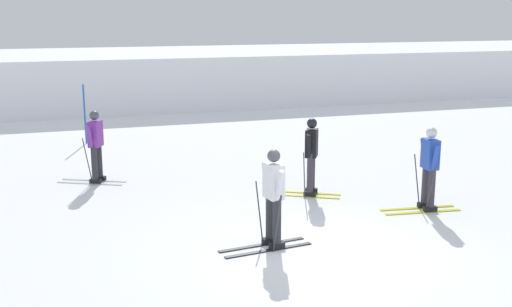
# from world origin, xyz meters

# --- Properties ---
(ground_plane) EXTENTS (120.00, 120.00, 0.00)m
(ground_plane) POSITION_xyz_m (0.00, 0.00, 0.00)
(ground_plane) COLOR white
(far_snow_ridge) EXTENTS (80.00, 8.67, 2.16)m
(far_snow_ridge) POSITION_xyz_m (0.00, 19.62, 1.08)
(far_snow_ridge) COLOR white
(far_snow_ridge) RESTS_ON ground
(skier_black) EXTENTS (1.57, 1.13, 1.71)m
(skier_black) POSITION_xyz_m (1.17, 3.23, 0.92)
(skier_black) COLOR gold
(skier_black) RESTS_ON ground
(skier_purple) EXTENTS (1.59, 1.06, 1.71)m
(skier_purple) POSITION_xyz_m (-3.19, 5.76, 0.92)
(skier_purple) COLOR silver
(skier_purple) RESTS_ON ground
(skier_white) EXTENTS (1.63, 1.00, 1.71)m
(skier_white) POSITION_xyz_m (-0.66, 0.54, 0.92)
(skier_white) COLOR black
(skier_white) RESTS_ON ground
(skier_blue) EXTENTS (1.63, 1.00, 1.71)m
(skier_blue) POSITION_xyz_m (3.00, 1.51, 0.92)
(skier_blue) COLOR gold
(skier_blue) RESTS_ON ground
(trail_marker_pole) EXTENTS (0.05, 0.05, 1.81)m
(trail_marker_pole) POSITION_xyz_m (-3.16, 10.48, 0.90)
(trail_marker_pole) COLOR #1E56AD
(trail_marker_pole) RESTS_ON ground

